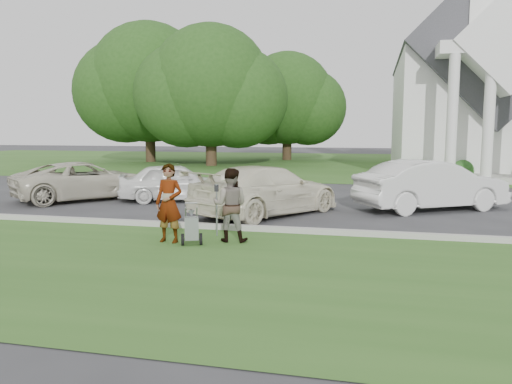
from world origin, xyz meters
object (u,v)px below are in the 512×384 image
(church, at_px, (472,75))
(car_a, at_px, (85,181))
(car_d, at_px, (431,185))
(person_left, at_px, (169,204))
(tree_far, at_px, (149,88))
(car_c, at_px, (266,190))
(tree_left, at_px, (210,92))
(person_right, at_px, (230,206))
(parking_meter_near, at_px, (217,204))
(car_b, at_px, (176,182))
(striping_cart, at_px, (192,229))
(tree_back, at_px, (287,103))

(church, height_order, car_a, church)
(church, distance_m, car_d, 19.20)
(person_left, bearing_deg, church, 72.08)
(tree_far, distance_m, car_c, 26.54)
(car_c, bearing_deg, tree_far, -25.64)
(tree_left, bearing_deg, person_right, -70.62)
(tree_far, xyz_separation_m, car_a, (6.94, -20.25, -5.01))
(tree_far, bearing_deg, person_left, -64.07)
(car_a, bearing_deg, parking_meter_near, -177.66)
(tree_left, bearing_deg, parking_meter_near, -71.32)
(car_b, height_order, car_d, car_d)
(car_b, bearing_deg, car_a, 75.46)
(striping_cart, bearing_deg, person_right, 15.76)
(tree_far, xyz_separation_m, tree_back, (10.00, 5.00, -0.97))
(tree_far, bearing_deg, tree_back, 26.56)
(tree_left, height_order, tree_far, tree_far)
(striping_cart, xyz_separation_m, car_a, (-6.31, 5.96, 0.32))
(person_left, distance_m, parking_meter_near, 1.21)
(person_right, xyz_separation_m, car_c, (0.04, 3.69, -0.09))
(tree_left, distance_m, person_left, 24.38)
(tree_far, height_order, car_d, tree_far)
(church, height_order, striping_cart, church)
(person_left, bearing_deg, parking_meter_near, 51.84)
(tree_back, height_order, striping_cart, tree_back)
(person_left, height_order, car_c, person_left)
(parking_meter_near, bearing_deg, car_c, 80.89)
(tree_far, distance_m, person_left, 29.38)
(striping_cart, distance_m, car_c, 4.31)
(striping_cart, relative_size, car_c, 0.19)
(person_left, relative_size, car_b, 0.44)
(person_left, relative_size, car_c, 0.35)
(striping_cart, distance_m, person_right, 1.02)
(parking_meter_near, relative_size, car_a, 0.25)
(church, bearing_deg, car_b, -125.23)
(tree_left, xyz_separation_m, person_left, (6.67, -23.07, -4.23))
(striping_cart, relative_size, person_left, 0.55)
(car_b, bearing_deg, person_left, -179.79)
(tree_far, relative_size, person_right, 7.04)
(tree_far, height_order, car_c, tree_far)
(person_right, xyz_separation_m, car_d, (4.89, 5.76, -0.04))
(car_a, distance_m, car_c, 7.29)
(person_left, bearing_deg, car_d, 50.11)
(tree_back, distance_m, parking_meter_near, 30.65)
(church, relative_size, car_c, 4.76)
(tree_left, relative_size, striping_cart, 10.91)
(tree_back, distance_m, car_b, 25.21)
(person_right, height_order, car_d, person_right)
(person_left, bearing_deg, car_a, 139.81)
(car_c, bearing_deg, car_d, -124.95)
(car_c, bearing_deg, car_a, 18.07)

